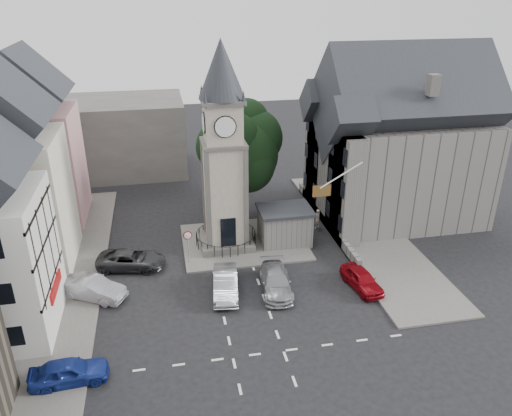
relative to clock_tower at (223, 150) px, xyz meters
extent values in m
plane|color=black|center=(0.00, -7.99, -8.12)|extent=(120.00, 120.00, 0.00)
cube|color=#595651|center=(-12.50, -1.99, -8.05)|extent=(6.00, 30.00, 0.14)
cube|color=#595651|center=(12.00, 0.01, -8.05)|extent=(6.00, 26.00, 0.14)
cube|color=#595651|center=(1.50, 0.01, -8.04)|extent=(10.00, 8.00, 0.16)
cube|color=silver|center=(0.00, -13.49, -8.12)|extent=(20.00, 8.00, 0.01)
cube|color=#4C4944|center=(0.00, 0.01, -7.77)|extent=(4.20, 4.20, 0.70)
torus|color=black|center=(0.00, 0.01, -7.04)|extent=(4.86, 4.86, 0.06)
cube|color=gray|center=(0.00, 0.01, -3.42)|extent=(3.00, 3.00, 8.00)
cube|color=black|center=(0.00, -1.44, -6.22)|extent=(1.20, 0.25, 2.40)
cube|color=#4C4944|center=(0.00, 0.01, 0.58)|extent=(3.30, 3.30, 0.25)
cube|color=gray|center=(0.00, 0.01, 2.18)|extent=(2.70, 2.70, 3.20)
cylinder|color=white|center=(0.00, -1.39, 2.18)|extent=(1.50, 0.12, 1.50)
cube|color=#4C4944|center=(0.00, 0.01, 3.78)|extent=(3.10, 3.10, 0.30)
cone|color=#212429|center=(0.00, 0.01, 6.03)|extent=(3.40, 3.40, 4.20)
cube|color=slate|center=(4.80, -0.49, -6.72)|extent=(4.00, 3.00, 2.80)
cube|color=#212429|center=(4.80, -0.49, -5.17)|extent=(4.30, 3.30, 0.25)
cylinder|color=black|center=(2.00, 5.01, -5.92)|extent=(0.70, 0.70, 4.40)
cylinder|color=black|center=(-3.20, -2.49, -6.87)|extent=(0.10, 0.10, 2.50)
cone|color=#A50C0C|center=(-3.20, -2.59, -5.62)|extent=(0.70, 0.06, 0.70)
cone|color=white|center=(-3.20, -2.61, -5.62)|extent=(0.54, 0.04, 0.54)
cube|color=#CF8E94|center=(-15.50, 8.01, -3.12)|extent=(7.50, 7.00, 10.00)
cube|color=beige|center=(-15.50, 0.01, -3.12)|extent=(7.50, 7.00, 10.00)
cube|color=#4C4944|center=(-12.00, 20.01, -4.12)|extent=(20.00, 10.00, 8.00)
cube|color=slate|center=(16.00, 3.01, -3.62)|extent=(14.00, 10.00, 9.00)
cube|color=slate|center=(9.80, -0.49, -3.62)|extent=(1.60, 4.40, 9.00)
cube|color=slate|center=(9.80, 6.51, -3.62)|extent=(1.60, 4.40, 9.00)
cube|color=slate|center=(9.20, 2.01, -7.67)|extent=(0.40, 16.00, 0.90)
cylinder|color=white|center=(8.00, -3.99, -1.12)|extent=(3.17, 0.10, 1.89)
plane|color=#B21414|center=(6.60, -3.99, -2.22)|extent=(1.40, 0.00, 1.40)
imported|color=navy|center=(-10.42, -13.67, -7.41)|extent=(4.25, 1.94, 1.41)
imported|color=#97989E|center=(-9.96, -5.77, -7.36)|extent=(4.84, 3.58, 1.52)
imported|color=#2D2D2F|center=(-7.50, -2.23, -7.42)|extent=(5.42, 3.29, 1.41)
imported|color=#94989D|center=(-1.00, -6.91, -7.35)|extent=(2.19, 4.84, 1.54)
imported|color=#929499|center=(2.50, -7.25, -7.41)|extent=(2.47, 5.10, 1.43)
imported|color=maroon|center=(8.50, -8.12, -7.44)|extent=(2.27, 4.22, 1.37)
imported|color=#BDAB9C|center=(8.25, 1.50, -7.24)|extent=(0.77, 0.66, 1.77)
camera|label=1|loc=(-4.53, -35.87, 11.71)|focal=35.00mm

